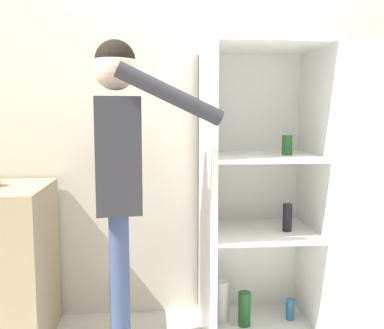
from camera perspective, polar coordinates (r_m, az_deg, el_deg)
The scene contains 3 objects.
wall_back at distance 2.93m, azimuth 3.34°, elevation 5.92°, with size 7.00×0.06×2.55m.
refrigerator at distance 2.61m, azimuth 11.99°, elevation -3.91°, with size 1.07×1.20×1.70m.
person at distance 2.34m, azimuth -9.30°, elevation 0.95°, with size 0.66×0.52×1.67m.
Camera 1 is at (-0.45, -1.91, 1.31)m, focal length 42.00 mm.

